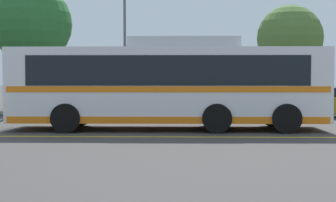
# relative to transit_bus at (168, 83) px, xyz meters

# --- Properties ---
(ground_plane) EXTENTS (220.00, 220.00, 0.00)m
(ground_plane) POSITION_rel_transit_bus_xyz_m (-1.43, 0.03, -1.67)
(ground_plane) COLOR #423F3D
(lane_strip_0) EXTENTS (31.08, 0.20, 0.01)m
(lane_strip_0) POSITION_rel_transit_bus_xyz_m (-0.02, -2.20, -1.66)
(lane_strip_0) COLOR gold
(lane_strip_0) RESTS_ON ground_plane
(curb_strip) EXTENTS (39.08, 0.36, 0.15)m
(curb_strip) POSITION_rel_transit_bus_xyz_m (-0.02, 7.07, -1.59)
(curb_strip) COLOR #99999E
(curb_strip) RESTS_ON ground_plane
(transit_bus) EXTENTS (11.42, 2.72, 3.27)m
(transit_bus) POSITION_rel_transit_bus_xyz_m (0.00, 0.00, 0.00)
(transit_bus) COLOR silver
(transit_bus) RESTS_ON ground_plane
(parked_car_1) EXTENTS (4.28, 1.91, 1.54)m
(parked_car_1) POSITION_rel_transit_bus_xyz_m (-5.36, 5.28, -0.91)
(parked_car_1) COLOR silver
(parked_car_1) RESTS_ON ground_plane
(parked_car_2) EXTENTS (4.78, 2.17, 1.49)m
(parked_car_2) POSITION_rel_transit_bus_xyz_m (1.29, 5.21, -0.93)
(parked_car_2) COLOR navy
(parked_car_2) RESTS_ON ground_plane
(street_lamp) EXTENTS (0.50, 0.50, 7.01)m
(street_lamp) POSITION_rel_transit_bus_xyz_m (-2.54, 8.11, 3.30)
(street_lamp) COLOR #59595E
(street_lamp) RESTS_ON ground_plane
(tree_0) EXTENTS (3.60, 3.60, 5.88)m
(tree_0) POSITION_rel_transit_bus_xyz_m (6.46, 9.23, 2.40)
(tree_0) COLOR #513823
(tree_0) RESTS_ON ground_plane
(tree_1) EXTENTS (4.73, 4.73, 7.47)m
(tree_1) POSITION_rel_transit_bus_xyz_m (-8.40, 10.86, 3.43)
(tree_1) COLOR #513823
(tree_1) RESTS_ON ground_plane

